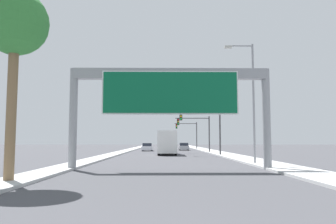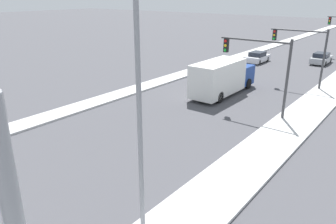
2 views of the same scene
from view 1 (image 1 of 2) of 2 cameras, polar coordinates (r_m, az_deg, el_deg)
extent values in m
cube|color=#BCBCBC|center=(64.29, 6.64, -6.60)|extent=(3.00, 120.00, 0.15)
cube|color=#BCBCBC|center=(64.14, -6.86, -6.60)|extent=(2.00, 120.00, 0.15)
cylinder|color=gray|center=(22.61, -16.19, -1.11)|extent=(0.53, 0.53, 6.74)
cylinder|color=gray|center=(22.84, 16.78, -1.13)|extent=(0.53, 0.53, 6.74)
cube|color=gray|center=(22.20, 0.38, 6.63)|extent=(12.90, 0.60, 0.70)
cube|color=white|center=(21.68, 0.39, 3.40)|extent=(9.02, 0.08, 2.92)
cube|color=#0A5B38|center=(21.63, 0.39, 3.42)|extent=(8.82, 0.16, 2.72)
cube|color=#A5A8AD|center=(65.29, 2.75, -6.19)|extent=(1.87, 4.29, 0.73)
cube|color=#1E232D|center=(65.06, 2.76, -5.63)|extent=(1.65, 2.23, 0.56)
cylinder|color=black|center=(66.57, 1.97, -6.36)|extent=(0.22, 0.64, 0.64)
cylinder|color=black|center=(66.67, 3.40, -6.35)|extent=(0.22, 0.64, 0.64)
cylinder|color=black|center=(63.92, 2.08, -6.42)|extent=(0.22, 0.64, 0.64)
cylinder|color=black|center=(64.02, 3.57, -6.41)|extent=(0.22, 0.64, 0.64)
cube|color=silver|center=(60.89, -3.63, -6.28)|extent=(1.86, 4.33, 0.72)
cube|color=#1E232D|center=(60.66, -3.63, -5.69)|extent=(1.63, 2.25, 0.55)
cylinder|color=black|center=(62.28, -4.32, -6.45)|extent=(0.22, 0.64, 0.64)
cylinder|color=black|center=(62.20, -2.81, -6.46)|extent=(0.22, 0.64, 0.64)
cylinder|color=black|center=(59.61, -4.48, -6.51)|extent=(0.22, 0.64, 0.64)
cylinder|color=black|center=(59.52, -2.90, -6.52)|extent=(0.22, 0.64, 0.64)
cube|color=navy|center=(48.06, -0.21, -5.81)|extent=(2.29, 2.36, 1.86)
cube|color=silver|center=(43.83, -0.16, -5.23)|extent=(2.48, 6.07, 2.87)
cylinder|color=black|center=(47.96, -1.53, -6.68)|extent=(0.28, 1.00, 1.00)
cylinder|color=black|center=(47.98, 1.12, -6.68)|extent=(0.28, 1.00, 1.00)
cylinder|color=black|center=(42.34, -1.64, -6.91)|extent=(0.28, 1.00, 1.00)
cylinder|color=black|center=(42.36, 1.36, -6.91)|extent=(0.28, 1.00, 1.00)
cylinder|color=#3D3D3F|center=(42.36, 9.05, -3.54)|extent=(0.20, 0.20, 5.88)
cylinder|color=#3D3D3F|center=(42.14, 5.36, 0.02)|extent=(5.44, 0.14, 0.14)
cube|color=black|center=(41.91, 2.26, -0.76)|extent=(0.35, 0.28, 1.05)
cylinder|color=red|center=(41.78, 2.27, -0.26)|extent=(0.22, 0.04, 0.22)
cylinder|color=yellow|center=(41.75, 2.27, -0.74)|extent=(0.22, 0.04, 0.22)
cylinder|color=green|center=(41.73, 2.27, -1.22)|extent=(0.22, 0.04, 0.22)
cylinder|color=#3D3D3F|center=(52.24, 7.20, -3.90)|extent=(0.20, 0.20, 5.75)
cylinder|color=#3D3D3F|center=(52.06, 4.24, -1.08)|extent=(5.36, 0.14, 0.14)
cube|color=black|center=(51.88, 1.77, -1.72)|extent=(0.35, 0.28, 1.05)
cylinder|color=red|center=(51.74, 1.78, -1.32)|extent=(0.22, 0.04, 0.22)
cylinder|color=yellow|center=(51.72, 1.78, -1.71)|extent=(0.22, 0.04, 0.22)
cylinder|color=green|center=(51.70, 1.78, -2.10)|extent=(0.22, 0.04, 0.22)
cylinder|color=#3D3D3F|center=(72.11, 5.02, -4.14)|extent=(0.20, 0.20, 5.93)
cylinder|color=#3D3D3F|center=(72.00, 3.10, -2.03)|extent=(4.81, 0.14, 0.14)
cube|color=black|center=(71.86, 1.49, -2.49)|extent=(0.35, 0.28, 1.05)
cylinder|color=red|center=(71.72, 1.49, -2.20)|extent=(0.22, 0.04, 0.22)
cylinder|color=yellow|center=(71.70, 1.50, -2.48)|extent=(0.22, 0.04, 0.22)
cylinder|color=green|center=(71.69, 1.50, -2.76)|extent=(0.22, 0.04, 0.22)
cylinder|color=brown|center=(16.55, -25.56, 1.71)|extent=(0.45, 0.45, 7.42)
sphere|color=#337F38|center=(17.35, -25.09, 13.97)|extent=(3.07, 3.07, 3.07)
cylinder|color=gray|center=(27.38, 14.69, 1.46)|extent=(0.18, 0.18, 9.83)
cylinder|color=gray|center=(28.06, 12.46, 11.19)|extent=(2.00, 0.12, 0.12)
cube|color=#B2B2A8|center=(27.83, 10.43, 11.07)|extent=(0.60, 0.28, 0.20)
camera|label=2|loc=(24.56, 36.29, 12.43)|focal=35.00mm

